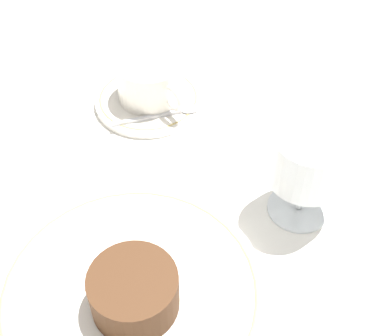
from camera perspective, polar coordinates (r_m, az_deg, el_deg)
name	(u,v)px	position (r m, az deg, el deg)	size (l,w,h in m)	color
ground_plane	(156,272)	(0.54, -3.89, -11.01)	(3.00, 3.00, 0.00)	white
dinner_plate	(130,293)	(0.52, -6.60, -13.10)	(0.26, 0.26, 0.01)	white
saucer	(148,100)	(0.70, -4.67, 7.29)	(0.14, 0.14, 0.01)	white
coffee_cup	(150,79)	(0.68, -4.51, 9.41)	(0.11, 0.08, 0.05)	white
spoon	(166,114)	(0.67, -2.83, 5.76)	(0.05, 0.11, 0.00)	silver
wine_glass	(308,163)	(0.54, 12.30, 0.51)	(0.08, 0.08, 0.11)	silver
dessert_cake	(134,292)	(0.49, -6.21, -12.98)	(0.08, 0.08, 0.04)	#4C2D19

